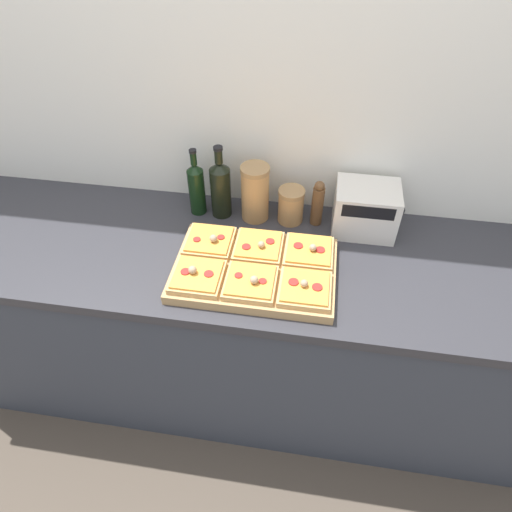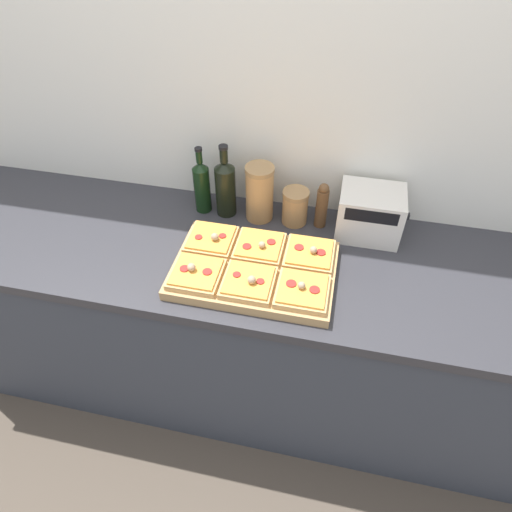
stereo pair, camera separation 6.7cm
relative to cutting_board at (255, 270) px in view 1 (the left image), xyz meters
The scene contains 16 objects.
ground_plane 0.93m from the cutting_board, 104.95° to the right, with size 12.00×12.00×0.00m, color #4C4238.
wall_back 0.57m from the cutting_board, 97.53° to the left, with size 6.00×0.06×2.50m.
kitchen_counter 0.47m from the cutting_board, 121.77° to the left, with size 2.63×0.67×0.89m.
cutting_board is the anchor object (origin of this frame).
pizza_slice_back_left 0.20m from the cutting_board, 153.72° to the left, with size 0.17×0.17×0.06m.
pizza_slice_back_center 0.09m from the cutting_board, 89.85° to the left, with size 0.17×0.17×0.05m.
pizza_slice_back_right 0.20m from the cutting_board, 26.25° to the left, with size 0.17×0.17×0.05m.
pizza_slice_front_left 0.20m from the cutting_board, 153.70° to the right, with size 0.17×0.17×0.06m.
pizza_slice_front_center 0.09m from the cutting_board, 89.74° to the right, with size 0.17×0.17×0.06m.
pizza_slice_front_right 0.20m from the cutting_board, 26.36° to the right, with size 0.17×0.17×0.05m.
olive_oil_bottle 0.43m from the cutting_board, 131.51° to the left, with size 0.06×0.06×0.28m.
wine_bottle 0.38m from the cutting_board, 120.14° to the left, with size 0.08×0.08×0.30m.
grain_jar_tall 0.33m from the cutting_board, 98.65° to the left, with size 0.11×0.11×0.23m.
grain_jar_short 0.33m from the cutting_board, 73.68° to the left, with size 0.10×0.10×0.14m.
pepper_mill 0.37m from the cutting_board, 58.45° to the left, with size 0.04×0.04×0.19m.
toaster_oven 0.48m from the cutting_board, 39.44° to the left, with size 0.26×0.18×0.18m.
Camera 1 is at (0.23, -0.86, 2.03)m, focal length 32.00 mm.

